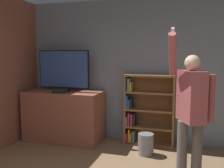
# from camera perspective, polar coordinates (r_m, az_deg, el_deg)

# --- Properties ---
(wall_back) EXTENTS (6.24, 0.06, 2.70)m
(wall_back) POSITION_cam_1_polar(r_m,az_deg,el_deg) (5.03, 4.96, 2.86)
(wall_back) COLOR gray
(wall_back) RESTS_ON ground_plane
(tv_ledge) EXTENTS (1.48, 0.67, 0.96)m
(tv_ledge) POSITION_cam_1_polar(r_m,az_deg,el_deg) (5.19, -10.37, -6.83)
(tv_ledge) COLOR #93513D
(tv_ledge) RESTS_ON ground_plane
(television) EXTENTS (1.02, 0.22, 0.78)m
(television) POSITION_cam_1_polar(r_m,az_deg,el_deg) (5.08, -10.43, 2.98)
(television) COLOR black
(television) RESTS_ON tv_ledge
(game_console) EXTENTS (0.23, 0.21, 0.07)m
(game_console) POSITION_cam_1_polar(r_m,az_deg,el_deg) (4.92, -11.19, -1.47)
(game_console) COLOR black
(game_console) RESTS_ON tv_ledge
(bookshelf) EXTENTS (0.92, 0.28, 1.30)m
(bookshelf) POSITION_cam_1_polar(r_m,az_deg,el_deg) (4.92, 7.34, -5.73)
(bookshelf) COLOR brown
(bookshelf) RESTS_ON ground_plane
(person) EXTENTS (0.55, 0.55, 1.99)m
(person) POSITION_cam_1_polar(r_m,az_deg,el_deg) (3.40, 16.78, -5.16)
(person) COLOR #56514C
(person) RESTS_ON ground_plane
(waste_bin) EXTENTS (0.26, 0.26, 0.36)m
(waste_bin) POSITION_cam_1_polar(r_m,az_deg,el_deg) (4.53, 7.37, -12.85)
(waste_bin) COLOR gray
(waste_bin) RESTS_ON ground_plane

